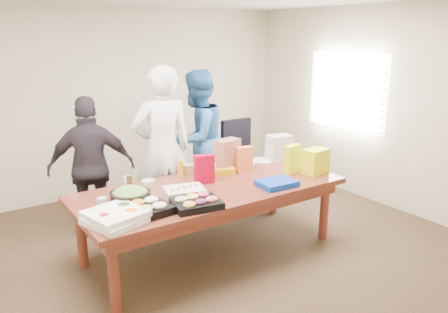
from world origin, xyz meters
TOP-DOWN VIEW (x-y plane):
  - floor at (0.00, 0.00)m, footprint 5.50×5.00m
  - wall_back at (0.00, 2.50)m, footprint 5.50×0.04m
  - wall_right at (2.75, 0.00)m, footprint 0.04×5.00m
  - window_panel at (2.72, 0.60)m, footprint 0.03×1.40m
  - window_blinds at (2.68, 0.60)m, footprint 0.04×1.36m
  - conference_table at (0.00, 0.00)m, footprint 2.80×1.20m
  - office_chair at (1.16, 0.93)m, footprint 0.57×0.57m
  - person_center at (-0.12, 0.86)m, footprint 0.78×0.57m
  - person_right at (0.61, 1.29)m, footprint 1.10×0.99m
  - person_left at (-0.88, 1.15)m, footprint 1.04×0.68m
  - veggie_tray at (-0.90, -0.29)m, footprint 0.51×0.42m
  - fruit_tray at (-0.42, -0.41)m, footprint 0.48×0.41m
  - sheet_cake at (-0.35, -0.05)m, footprint 0.45×0.38m
  - salad_bowl at (-0.88, 0.02)m, footprint 0.46×0.46m
  - chip_bag_blue at (0.59, -0.37)m, footprint 0.41×0.31m
  - chip_bag_red at (0.01, 0.14)m, footprint 0.23×0.14m
  - chip_bag_yellow at (1.03, -0.12)m, footprint 0.23×0.13m
  - chip_bag_orange at (0.62, 0.24)m, footprint 0.20×0.11m
  - mayo_jar at (0.23, 0.32)m, footprint 0.09×0.09m
  - mustard_bottle at (-0.09, 0.49)m, footprint 0.07×0.07m
  - dressing_bottle at (-0.77, 0.30)m, footprint 0.06×0.06m
  - ranch_bottle at (-0.78, 0.34)m, footprint 0.07×0.07m
  - banana_bunch at (0.36, 0.27)m, footprint 0.26×0.21m
  - bread_loaf at (0.10, 0.50)m, footprint 0.29×0.20m
  - kraft_bag at (0.46, 0.36)m, footprint 0.31×0.21m
  - red_cup at (-1.26, -0.34)m, footprint 0.10×0.10m
  - clear_cup_a at (-1.30, -0.16)m, footprint 0.10×0.10m
  - clear_cup_b at (-1.16, 0.02)m, footprint 0.09×0.09m
  - pizza_box_lower at (-1.16, -0.32)m, footprint 0.55×0.55m
  - pizza_box_upper at (-1.15, -0.31)m, footprint 0.53×0.53m
  - plate_a at (1.06, 0.45)m, footprint 0.28×0.28m
  - plate_b at (0.82, 0.48)m, footprint 0.22×0.22m
  - dip_bowl_a at (0.40, 0.33)m, footprint 0.15×0.15m
  - dip_bowl_b at (-0.52, 0.41)m, footprint 0.17×0.17m
  - grocery_bag_white at (1.28, 0.39)m, footprint 0.32×0.24m
  - grocery_bag_yellow at (1.25, -0.27)m, footprint 0.30×0.23m

SIDE VIEW (x-z plane):
  - floor at x=0.00m, z-range -0.02..0.00m
  - conference_table at x=0.00m, z-range 0.00..0.75m
  - office_chair at x=1.16m, z-range 0.00..1.12m
  - plate_b at x=0.82m, z-range 0.75..0.76m
  - plate_a at x=1.06m, z-range 0.75..0.77m
  - pizza_box_lower at x=-1.16m, z-range 0.75..0.80m
  - dip_bowl_b at x=-0.52m, z-range 0.75..0.80m
  - dip_bowl_a at x=0.40m, z-range 0.75..0.81m
  - chip_bag_blue at x=0.59m, z-range 0.75..0.81m
  - fruit_tray at x=-0.42m, z-range 0.75..0.82m
  - sheet_cake at x=-0.35m, z-range 0.75..0.82m
  - veggie_tray at x=-0.90m, z-range 0.75..0.82m
  - banana_bunch at x=0.36m, z-range 0.75..0.83m
  - clear_cup_a at x=-1.30m, z-range 0.75..0.85m
  - red_cup at x=-1.26m, z-range 0.75..0.86m
  - bread_loaf at x=0.10m, z-range 0.75..0.86m
  - clear_cup_b at x=-1.16m, z-range 0.75..0.87m
  - salad_bowl at x=-0.88m, z-range 0.75..0.87m
  - mayo_jar at x=0.23m, z-range 0.75..0.88m
  - person_left at x=-0.88m, z-range 0.00..1.64m
  - pizza_box_upper at x=-1.15m, z-range 0.80..0.85m
  - ranch_bottle at x=-0.78m, z-range 0.75..0.92m
  - dressing_bottle at x=-0.77m, z-range 0.75..0.93m
  - mustard_bottle at x=-0.09m, z-range 0.75..0.94m
  - grocery_bag_yellow at x=1.25m, z-range 0.75..1.03m
  - chip_bag_orange at x=0.62m, z-range 0.75..1.04m
  - chip_bag_red at x=0.01m, z-range 0.75..1.06m
  - grocery_bag_white at x=1.28m, z-range 0.75..1.07m
  - chip_bag_yellow at x=1.03m, z-range 0.75..1.08m
  - person_right at x=0.61m, z-range 0.00..1.86m
  - kraft_bag at x=0.46m, z-range 0.75..1.13m
  - person_center at x=-0.12m, z-range 0.00..1.96m
  - wall_back at x=0.00m, z-range 0.00..2.70m
  - wall_right at x=2.75m, z-range 0.00..2.70m
  - window_panel at x=2.72m, z-range 0.95..2.05m
  - window_blinds at x=2.68m, z-range 1.00..2.00m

